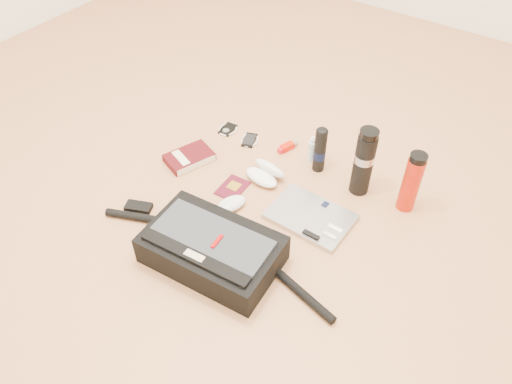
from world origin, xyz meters
TOP-DOWN VIEW (x-y plane):
  - ground at (0.00, 0.00)m, footprint 4.00×4.00m
  - messenger_bag at (0.01, -0.23)m, footprint 0.95×0.32m
  - laptop at (0.19, 0.14)m, footprint 0.31×0.22m
  - book at (-0.41, 0.13)m, footprint 0.19×0.23m
  - passport at (-0.15, 0.10)m, footprint 0.10×0.14m
  - mouse at (-0.09, 0.01)m, footprint 0.11×0.14m
  - sunglasses_case at (-0.07, 0.22)m, footprint 0.17×0.15m
  - ipod at (-0.40, 0.40)m, footprint 0.09×0.10m
  - phone at (-0.27, 0.39)m, footprint 0.10×0.11m
  - inhaler at (-0.10, 0.44)m, footprint 0.05×0.11m
  - spray_bottle at (0.02, 0.43)m, footprint 0.04×0.04m
  - aerosol_can at (0.07, 0.40)m, footprint 0.06×0.06m
  - thermos_black at (0.27, 0.38)m, footprint 0.10×0.10m
  - thermos_red at (0.46, 0.40)m, footprint 0.09×0.09m

SIDE VIEW (x-z plane):
  - ground at x=0.00m, z-range 0.00..0.00m
  - passport at x=-0.15m, z-range 0.00..0.01m
  - phone at x=-0.27m, z-range 0.00..0.01m
  - ipod at x=-0.40m, z-range 0.00..0.01m
  - laptop at x=0.19m, z-range 0.00..0.03m
  - inhaler at x=-0.10m, z-range 0.00..0.03m
  - book at x=-0.41m, z-range 0.00..0.04m
  - mouse at x=-0.09m, z-range 0.00..0.04m
  - sunglasses_case at x=-0.07m, z-range -0.01..0.08m
  - spray_bottle at x=0.02m, z-range -0.01..0.12m
  - messenger_bag at x=0.01m, z-range -0.01..0.13m
  - aerosol_can at x=0.07m, z-range 0.00..0.21m
  - thermos_red at x=0.46m, z-range 0.00..0.26m
  - thermos_black at x=0.27m, z-range 0.00..0.30m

